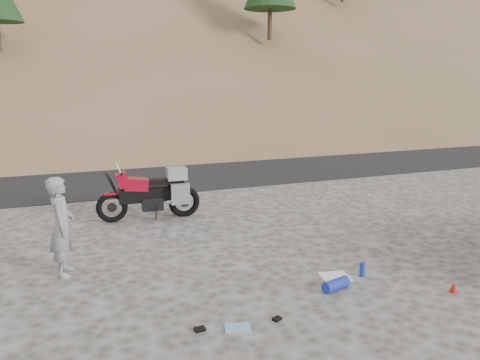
% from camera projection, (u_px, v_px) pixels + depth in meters
% --- Properties ---
extents(ground, '(140.00, 140.00, 0.00)m').
position_uv_depth(ground, '(198.00, 273.00, 7.78)').
color(ground, '#484542').
rests_on(ground, ground).
extents(road, '(120.00, 7.00, 0.05)m').
position_uv_depth(road, '(127.00, 173.00, 16.00)').
color(road, black).
rests_on(road, ground).
extents(motorcycle, '(2.36, 0.74, 1.40)m').
position_uv_depth(motorcycle, '(154.00, 194.00, 10.67)').
color(motorcycle, black).
rests_on(motorcycle, ground).
extents(man, '(0.46, 0.64, 1.65)m').
position_uv_depth(man, '(66.00, 274.00, 7.75)').
color(man, gray).
rests_on(man, ground).
extents(gear_white_cloth, '(0.51, 0.47, 0.02)m').
position_uv_depth(gear_white_cloth, '(335.00, 277.00, 7.63)').
color(gear_white_cloth, white).
rests_on(gear_white_cloth, ground).
extents(gear_blue_mat, '(0.48, 0.29, 0.18)m').
position_uv_depth(gear_blue_mat, '(336.00, 285.00, 7.14)').
color(gear_blue_mat, '#192A97').
rests_on(gear_blue_mat, ground).
extents(gear_bottle, '(0.11, 0.11, 0.24)m').
position_uv_depth(gear_bottle, '(362.00, 269.00, 7.64)').
color(gear_bottle, '#192A97').
rests_on(gear_bottle, ground).
extents(gear_funnel, '(0.14, 0.14, 0.16)m').
position_uv_depth(gear_funnel, '(454.00, 287.00, 7.08)').
color(gear_funnel, '#AB140B').
rests_on(gear_funnel, ground).
extents(gear_glove_a, '(0.14, 0.11, 0.04)m').
position_uv_depth(gear_glove_a, '(200.00, 329.00, 6.01)').
color(gear_glove_a, black).
rests_on(gear_glove_a, ground).
extents(gear_glove_b, '(0.14, 0.13, 0.04)m').
position_uv_depth(gear_glove_b, '(277.00, 319.00, 6.27)').
color(gear_glove_b, black).
rests_on(gear_glove_b, ground).
extents(gear_blue_cloth, '(0.39, 0.32, 0.01)m').
position_uv_depth(gear_blue_cloth, '(238.00, 328.00, 6.06)').
color(gear_blue_cloth, '#7D98C2').
rests_on(gear_blue_cloth, ground).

